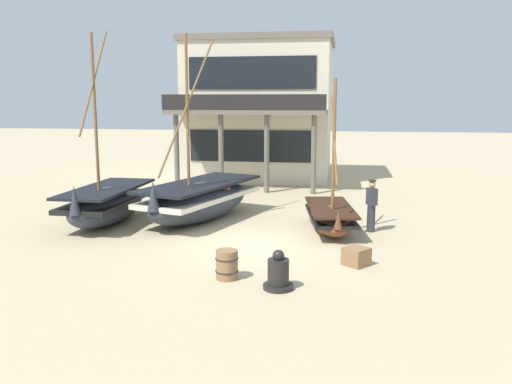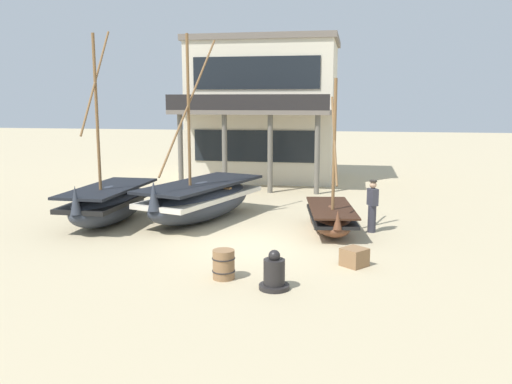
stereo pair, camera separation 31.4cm
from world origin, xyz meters
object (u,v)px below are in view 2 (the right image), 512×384
fishing_boat_near_left (331,217)px  cargo_crate (354,257)px  wooden_barrel (224,264)px  capstan_winch (274,274)px  harbor_building_main (265,109)px  fishing_boat_centre_large (201,199)px  fishing_boat_far_right (109,203)px  fisherman_by_hull (372,207)px

fishing_boat_near_left → cargo_crate: size_ratio=8.64×
fishing_boat_near_left → wooden_barrel: fishing_boat_near_left is taller
capstan_winch → cargo_crate: size_ratio=1.61×
fishing_boat_near_left → harbor_building_main: (-4.15, 11.61, 3.23)m
harbor_building_main → fishing_boat_centre_large: bearing=-92.2°
fishing_boat_centre_large → fishing_boat_far_right: bearing=-161.4°
fishing_boat_near_left → fishing_boat_centre_large: 4.66m
fishing_boat_near_left → fisherman_by_hull: (1.30, 0.15, 0.36)m
fishing_boat_centre_large → wooden_barrel: 6.39m
fishing_boat_centre_large → fishing_boat_far_right: size_ratio=0.98×
fishing_boat_near_left → wooden_barrel: 5.60m
fishing_boat_centre_large → harbor_building_main: size_ratio=0.79×
fishing_boat_near_left → harbor_building_main: harbor_building_main is taller
fishing_boat_centre_large → wooden_barrel: (2.30, -5.95, -0.40)m
fisherman_by_hull → wooden_barrel: (-3.57, -5.26, -0.48)m
wooden_barrel → cargo_crate: size_ratio=1.25×
cargo_crate → wooden_barrel: bearing=-152.8°
cargo_crate → fishing_boat_far_right: bearing=157.9°
fishing_boat_far_right → cargo_crate: size_ratio=11.55×
fisherman_by_hull → capstan_winch: fisherman_by_hull is taller
fisherman_by_hull → wooden_barrel: size_ratio=2.41×
fishing_boat_far_right → harbor_building_main: size_ratio=0.81×
fishing_boat_near_left → wooden_barrel: size_ratio=6.91×
harbor_building_main → fisherman_by_hull: bearing=-64.6°
fisherman_by_hull → harbor_building_main: 13.01m
wooden_barrel → cargo_crate: bearing=27.2°
fishing_boat_near_left → capstan_winch: bearing=-100.1°
capstan_winch → wooden_barrel: (-1.28, 0.47, 0.00)m
fishing_boat_centre_large → harbor_building_main: bearing=87.8°
fishing_boat_near_left → fishing_boat_centre_large: bearing=169.6°
capstan_winch → harbor_building_main: size_ratio=0.11×
harbor_building_main → cargo_crate: bearing=-72.0°
fishing_boat_centre_large → fisherman_by_hull: fishing_boat_centre_large is taller
fishing_boat_near_left → capstan_winch: size_ratio=5.36×
fishing_boat_centre_large → fishing_boat_near_left: bearing=-10.4°
fishing_boat_near_left → harbor_building_main: 12.75m
fishing_boat_centre_large → cargo_crate: fishing_boat_centre_large is taller
fishing_boat_far_right → wooden_barrel: fishing_boat_far_right is taller
fisherman_by_hull → harbor_building_main: harbor_building_main is taller
cargo_crate → harbor_building_main: (-4.91, 15.16, 3.47)m
fisherman_by_hull → capstan_winch: 6.19m
fishing_boat_centre_large → fisherman_by_hull: (5.87, -0.69, 0.09)m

